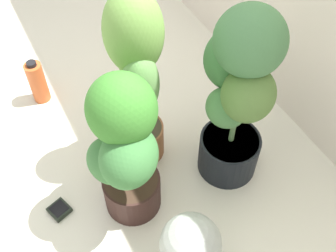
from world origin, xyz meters
TOP-DOWN VIEW (x-y plane):
  - ground_plane at (0.00, 0.00)m, footprint 8.00×8.00m
  - potted_plant_front_right at (0.26, -0.06)m, footprint 0.40×0.35m
  - potted_plant_back_right at (0.27, 0.40)m, footprint 0.42×0.35m
  - potted_plant_center at (0.03, 0.10)m, footprint 0.32×0.29m
  - hygrometer_box at (0.15, -0.35)m, footprint 0.10×0.10m
  - floor_fan at (0.63, 0.01)m, footprint 0.30×0.30m
  - nutrient_bottle at (-0.53, -0.22)m, footprint 0.09×0.09m

SIDE VIEW (x-z plane):
  - ground_plane at x=0.00m, z-range 0.00..0.00m
  - hygrometer_box at x=0.15m, z-range 0.00..0.03m
  - nutrient_bottle at x=-0.53m, z-range -0.01..0.24m
  - floor_fan at x=0.63m, z-range 0.06..0.42m
  - potted_plant_front_right at x=0.26m, z-range 0.05..0.79m
  - potted_plant_back_right at x=0.27m, z-range 0.05..0.91m
  - potted_plant_center at x=0.03m, z-range 0.08..0.95m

